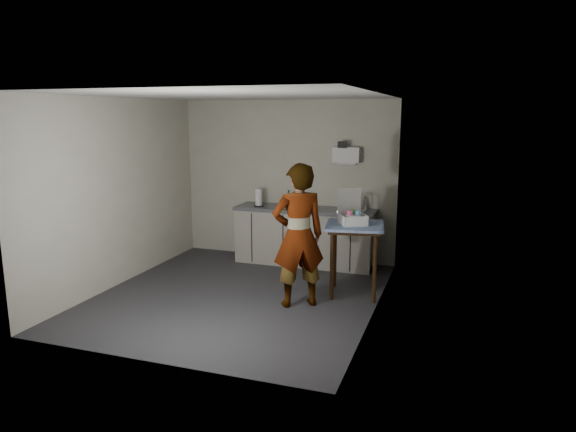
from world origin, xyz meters
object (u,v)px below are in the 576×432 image
(paper_towel, at_px, (259,198))
(bakery_box, at_px, (352,216))
(side_table, at_px, (355,234))
(soap_bottle, at_px, (289,199))
(dish_rack, at_px, (351,207))
(kitchen_counter, at_px, (305,238))
(soda_can, at_px, (302,204))
(dark_bottle, at_px, (295,199))
(standing_man, at_px, (298,236))

(paper_towel, xyz_separation_m, bakery_box, (1.76, -1.08, 0.01))
(side_table, relative_size, soap_bottle, 3.33)
(side_table, xyz_separation_m, dish_rack, (-0.29, 1.15, 0.14))
(kitchen_counter, bearing_deg, side_table, -48.52)
(kitchen_counter, bearing_deg, bakery_box, -49.17)
(soda_can, xyz_separation_m, dark_bottle, (-0.13, 0.05, 0.06))
(side_table, height_order, soda_can, soda_can)
(side_table, xyz_separation_m, paper_towel, (-1.79, 1.10, 0.21))
(kitchen_counter, xyz_separation_m, standing_man, (0.46, -1.78, 0.47))
(soap_bottle, bearing_deg, paper_towel, 179.89)
(bakery_box, bearing_deg, dark_bottle, 104.62)
(standing_man, relative_size, dish_rack, 4.46)
(kitchen_counter, xyz_separation_m, paper_towel, (-0.76, -0.07, 0.62))
(bakery_box, bearing_deg, kitchen_counter, 101.35)
(kitchen_counter, relative_size, side_table, 2.34)
(soap_bottle, relative_size, dish_rack, 0.71)
(kitchen_counter, height_order, side_table, side_table)
(dish_rack, height_order, bakery_box, bakery_box)
(dish_rack, bearing_deg, dark_bottle, 174.34)
(paper_towel, bearing_deg, kitchen_counter, 5.22)
(soap_bottle, bearing_deg, kitchen_counter, 15.73)
(dark_bottle, bearing_deg, bakery_box, -45.90)
(soap_bottle, relative_size, dark_bottle, 1.19)
(dark_bottle, distance_m, dish_rack, 0.94)
(kitchen_counter, xyz_separation_m, soda_can, (-0.05, 0.02, 0.54))
(side_table, distance_m, soap_bottle, 1.70)
(soap_bottle, bearing_deg, standing_man, -67.62)
(dish_rack, relative_size, bakery_box, 0.89)
(standing_man, relative_size, bakery_box, 3.98)
(side_table, distance_m, bakery_box, 0.23)
(soap_bottle, xyz_separation_m, paper_towel, (-0.51, 0.00, -0.01))
(paper_towel, bearing_deg, dish_rack, 1.70)
(paper_towel, bearing_deg, soap_bottle, -0.11)
(side_table, relative_size, paper_towel, 3.34)
(standing_man, xyz_separation_m, paper_towel, (-1.22, 1.71, 0.15))
(dark_bottle, bearing_deg, soda_can, -20.97)
(paper_towel, bearing_deg, dark_bottle, 13.50)
(soda_can, bearing_deg, dish_rack, -2.98)
(paper_towel, relative_size, dish_rack, 0.71)
(dark_bottle, relative_size, bakery_box, 0.53)
(kitchen_counter, relative_size, dark_bottle, 9.27)
(kitchen_counter, height_order, standing_man, standing_man)
(side_table, bearing_deg, dish_rack, 94.62)
(side_table, bearing_deg, bakery_box, 145.97)
(soap_bottle, distance_m, paper_towel, 0.51)
(standing_man, xyz_separation_m, bakery_box, (0.54, 0.63, 0.16))
(kitchen_counter, distance_m, bakery_box, 1.65)
(soda_can, xyz_separation_m, dish_rack, (0.80, -0.04, 0.00))
(soap_bottle, bearing_deg, side_table, -40.56)
(standing_man, distance_m, dish_rack, 1.78)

